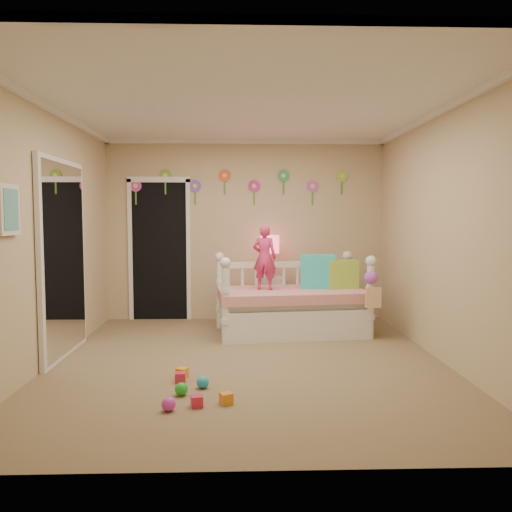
{
  "coord_description": "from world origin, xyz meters",
  "views": [
    {
      "loc": [
        -0.08,
        -5.11,
        1.49
      ],
      "look_at": [
        0.1,
        0.6,
        1.05
      ],
      "focal_mm": 35.44,
      "sensor_mm": 36.0,
      "label": 1
    }
  ],
  "objects_px": {
    "child": "(264,257)",
    "table_lamp": "(270,249)",
    "nightstand": "(270,299)",
    "daybed": "(291,294)"
  },
  "relations": [
    {
      "from": "child",
      "to": "table_lamp",
      "type": "bearing_deg",
      "value": -85.59
    },
    {
      "from": "nightstand",
      "to": "table_lamp",
      "type": "distance_m",
      "value": 0.71
    },
    {
      "from": "daybed",
      "to": "nightstand",
      "type": "distance_m",
      "value": 0.78
    },
    {
      "from": "child",
      "to": "nightstand",
      "type": "xyz_separation_m",
      "value": [
        0.11,
        0.74,
        -0.66
      ]
    },
    {
      "from": "child",
      "to": "table_lamp",
      "type": "relative_size",
      "value": 1.4
    },
    {
      "from": "child",
      "to": "nightstand",
      "type": "height_order",
      "value": "child"
    },
    {
      "from": "daybed",
      "to": "nightstand",
      "type": "height_order",
      "value": "daybed"
    },
    {
      "from": "child",
      "to": "table_lamp",
      "type": "distance_m",
      "value": 0.75
    },
    {
      "from": "child",
      "to": "table_lamp",
      "type": "xyz_separation_m",
      "value": [
        0.11,
        0.74,
        0.06
      ]
    },
    {
      "from": "daybed",
      "to": "nightstand",
      "type": "bearing_deg",
      "value": 101.68
    }
  ]
}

